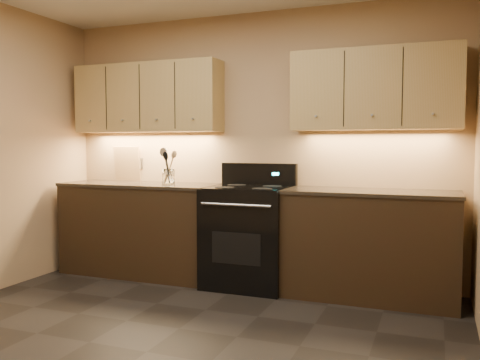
% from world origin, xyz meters
% --- Properties ---
extents(floor, '(4.00, 4.00, 0.00)m').
position_xyz_m(floor, '(0.00, 0.00, 0.00)').
color(floor, black).
rests_on(floor, ground).
extents(wall_back, '(4.00, 0.04, 2.60)m').
position_xyz_m(wall_back, '(0.00, 2.00, 1.30)').
color(wall_back, tan).
rests_on(wall_back, ground).
extents(counter_left, '(1.62, 0.62, 0.93)m').
position_xyz_m(counter_left, '(-1.10, 1.70, 0.47)').
color(counter_left, black).
rests_on(counter_left, ground).
extents(counter_right, '(1.46, 0.62, 0.93)m').
position_xyz_m(counter_right, '(1.18, 1.70, 0.47)').
color(counter_right, black).
rests_on(counter_right, ground).
extents(stove, '(0.76, 0.68, 1.14)m').
position_xyz_m(stove, '(0.08, 1.68, 0.48)').
color(stove, black).
rests_on(stove, ground).
extents(upper_cab_left, '(1.60, 0.30, 0.70)m').
position_xyz_m(upper_cab_left, '(-1.10, 1.85, 1.80)').
color(upper_cab_left, tan).
rests_on(upper_cab_left, wall_back).
extents(upper_cab_right, '(1.44, 0.30, 0.70)m').
position_xyz_m(upper_cab_right, '(1.18, 1.85, 1.80)').
color(upper_cab_right, tan).
rests_on(upper_cab_right, wall_back).
extents(outlet_plate, '(0.08, 0.01, 0.12)m').
position_xyz_m(outlet_plate, '(-1.30, 1.99, 1.12)').
color(outlet_plate, '#B2B5BA').
rests_on(outlet_plate, wall_back).
extents(utensil_crock, '(0.15, 0.15, 0.15)m').
position_xyz_m(utensil_crock, '(-0.78, 1.70, 1.00)').
color(utensil_crock, white).
rests_on(utensil_crock, counter_left).
extents(cutting_board, '(0.30, 0.10, 0.37)m').
position_xyz_m(cutting_board, '(-1.43, 1.96, 1.11)').
color(cutting_board, tan).
rests_on(cutting_board, counter_left).
extents(wooden_spoon, '(0.15, 0.10, 0.33)m').
position_xyz_m(wooden_spoon, '(-0.81, 1.70, 1.11)').
color(wooden_spoon, tan).
rests_on(wooden_spoon, utensil_crock).
extents(black_spoon, '(0.09, 0.12, 0.31)m').
position_xyz_m(black_spoon, '(-0.78, 1.72, 1.10)').
color(black_spoon, black).
rests_on(black_spoon, utensil_crock).
extents(steel_spatula, '(0.19, 0.11, 0.36)m').
position_xyz_m(steel_spatula, '(-0.74, 1.71, 1.12)').
color(steel_spatula, silver).
rests_on(steel_spatula, utensil_crock).
extents(steel_skimmer, '(0.20, 0.13, 0.36)m').
position_xyz_m(steel_skimmer, '(-0.76, 1.70, 1.12)').
color(steel_skimmer, silver).
rests_on(steel_skimmer, utensil_crock).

